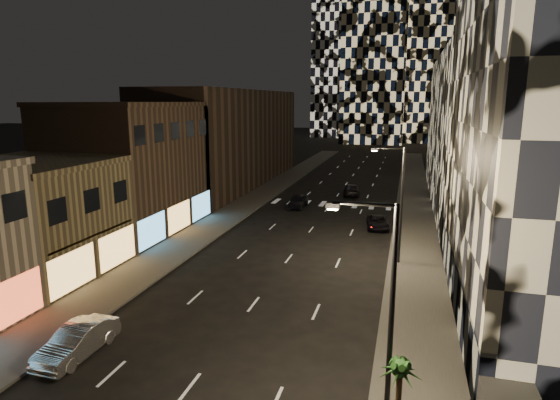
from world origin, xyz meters
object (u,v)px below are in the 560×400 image
Objects in this scene: car_silver_parked at (77,341)px; car_dark_oncoming at (352,190)px; streetlight_far at (399,197)px; car_dark_midlane at (298,201)px; palm_tree at (400,375)px; streetlight_near at (385,306)px; car_dark_rightlane at (378,222)px.

car_dark_oncoming is (8.37, 44.46, -0.05)m from car_silver_parked.
streetlight_far reaches higher than car_dark_midlane.
car_dark_oncoming is at bearing 81.13° from car_silver_parked.
car_dark_oncoming is at bearing 59.95° from car_dark_midlane.
palm_tree is at bearing -6.59° from car_silver_parked.
palm_tree is at bearing -29.36° from streetlight_near.
palm_tree is (0.65, -20.36, -2.39)m from streetlight_far.
streetlight_far is 2.64× the size of palm_tree.
palm_tree is at bearing -71.49° from car_dark_midlane.
car_silver_parked is (-14.91, 1.93, -4.56)m from streetlight_near.
car_dark_midlane is 10.58m from car_dark_oncoming.
streetlight_far is 27.58m from car_dark_oncoming.
streetlight_far is 2.01× the size of car_dark_rightlane.
car_silver_parked is at bearing 73.65° from car_dark_oncoming.
car_silver_parked is at bearing 172.62° from streetlight_near.
car_dark_midlane reaches higher than car_dark_oncoming.
streetlight_far is 1.98× the size of car_dark_midlane.
palm_tree reaches higher than car_silver_parked.
car_dark_rightlane is (-2.03, 10.16, -4.73)m from streetlight_far.
streetlight_near is 2.01× the size of car_dark_rightlane.
car_dark_rightlane is at bearing 93.86° from streetlight_near.
car_silver_parked is 0.94× the size of car_dark_oncoming.
car_dark_rightlane is at bearing 67.28° from car_silver_parked.
streetlight_far is at bearing 52.27° from car_silver_parked.
car_dark_oncoming reaches higher than car_dark_rightlane.
streetlight_near is 2.50m from palm_tree.
car_dark_midlane is 1.33× the size of palm_tree.
streetlight_near is 1.88× the size of car_silver_parked.
car_dark_midlane is (-11.85, 17.24, -4.58)m from streetlight_far.
car_dark_rightlane is (9.82, -7.09, -0.15)m from car_dark_midlane.
car_silver_parked is 15.87m from palm_tree.
car_dark_midlane is (-11.85, 37.24, -4.58)m from streetlight_near.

